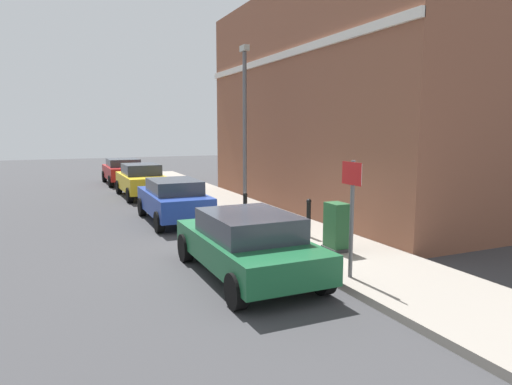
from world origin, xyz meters
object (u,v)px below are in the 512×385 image
(car_green, at_px, (247,243))
(street_sign, at_px, (352,201))
(bollard_far_kerb, at_px, (245,209))
(bollard_near_cabinet, at_px, (309,217))
(utility_cabinet, at_px, (336,228))
(lamppost, at_px, (245,121))
(car_yellow, at_px, (142,180))
(car_blue, at_px, (174,199))
(car_red, at_px, (123,170))

(car_green, height_order, street_sign, street_sign)
(bollard_far_kerb, bearing_deg, bollard_near_cabinet, -59.28)
(car_green, height_order, utility_cabinet, car_green)
(street_sign, distance_m, lamppost, 7.97)
(car_yellow, height_order, bollard_far_kerb, car_yellow)
(car_yellow, xyz_separation_m, bollard_far_kerb, (1.52, -8.39, -0.06))
(bollard_far_kerb, relative_size, lamppost, 0.18)
(car_blue, bearing_deg, utility_cabinet, -155.27)
(car_green, distance_m, car_blue, 6.15)
(bollard_near_cabinet, xyz_separation_m, lamppost, (0.02, 4.47, 2.60))
(car_green, xyz_separation_m, bollard_near_cabinet, (2.64, 1.98, -0.01))
(car_blue, distance_m, car_yellow, 6.04)
(street_sign, bearing_deg, bollard_near_cabinet, 73.10)
(street_sign, bearing_deg, car_red, 94.95)
(car_blue, height_order, car_red, car_blue)
(car_red, bearing_deg, car_green, 179.30)
(car_blue, distance_m, bollard_near_cabinet, 4.93)
(car_blue, xyz_separation_m, bollard_near_cabinet, (2.64, -4.17, -0.05))
(car_blue, xyz_separation_m, car_red, (0.02, 11.45, -0.01))
(utility_cabinet, distance_m, bollard_far_kerb, 3.43)
(car_yellow, xyz_separation_m, lamppost, (2.62, -5.74, 2.53))
(car_yellow, xyz_separation_m, street_sign, (1.61, -13.47, 0.89))
(car_yellow, height_order, car_red, car_yellow)
(utility_cabinet, bearing_deg, car_yellow, 102.08)
(car_yellow, bearing_deg, utility_cabinet, -168.70)
(car_red, bearing_deg, lamppost, -167.32)
(car_yellow, height_order, street_sign, street_sign)
(bollard_far_kerb, bearing_deg, car_blue, 123.61)
(car_blue, bearing_deg, car_red, 0.35)
(car_red, distance_m, lamppost, 11.74)
(car_red, bearing_deg, car_blue, 179.25)
(car_blue, distance_m, bollard_far_kerb, 2.82)
(car_yellow, bearing_deg, car_blue, 178.81)
(bollard_near_cabinet, height_order, bollard_far_kerb, same)
(car_green, bearing_deg, bollard_far_kerb, -22.48)
(car_blue, bearing_deg, lamppost, -83.11)
(car_yellow, distance_m, street_sign, 13.60)
(car_yellow, bearing_deg, lamppost, -156.26)
(bollard_near_cabinet, bearing_deg, street_sign, -106.90)
(bollard_near_cabinet, bearing_deg, bollard_far_kerb, 120.72)
(car_green, relative_size, car_blue, 1.06)
(car_green, height_order, bollard_far_kerb, car_green)
(car_blue, relative_size, car_yellow, 0.99)
(car_yellow, relative_size, bollard_near_cabinet, 3.88)
(car_red, height_order, utility_cabinet, car_red)
(bollard_far_kerb, bearing_deg, lamppost, 67.36)
(car_green, xyz_separation_m, lamppost, (2.66, 6.45, 2.58))
(street_sign, bearing_deg, bollard_far_kerb, 91.03)
(car_green, distance_m, street_sign, 2.29)
(car_red, relative_size, bollard_near_cabinet, 3.78)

